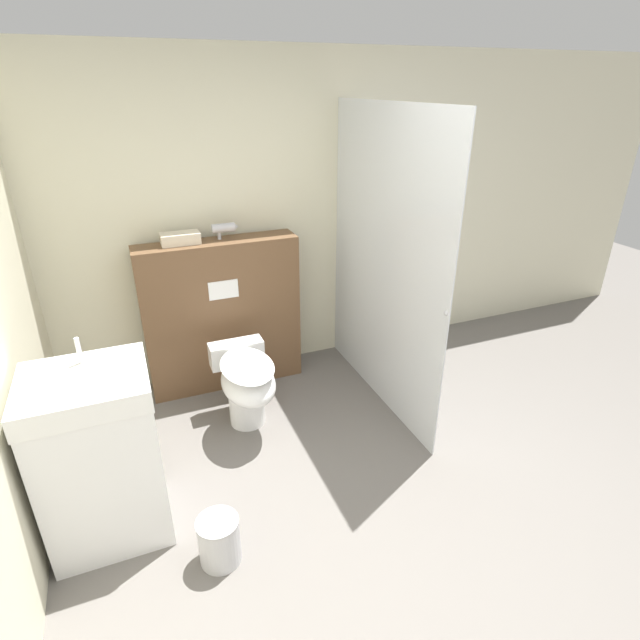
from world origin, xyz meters
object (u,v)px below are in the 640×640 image
at_px(toilet, 246,383).
at_px(sink_vanity, 101,457).
at_px(hair_drier, 224,228).
at_px(waste_bin, 219,540).

relative_size(toilet, sink_vanity, 0.59).
xyz_separation_m(hair_drier, waste_bin, (-0.50, -1.73, -1.14)).
bearing_deg(hair_drier, waste_bin, -106.12).
bearing_deg(toilet, hair_drier, 84.05).
xyz_separation_m(sink_vanity, hair_drier, (1.00, 1.29, 0.78)).
relative_size(toilet, waste_bin, 2.49).
height_order(toilet, sink_vanity, sink_vanity).
distance_m(toilet, hair_drier, 1.15).
xyz_separation_m(toilet, hair_drier, (0.07, 0.67, 0.93)).
bearing_deg(hair_drier, sink_vanity, -127.60).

